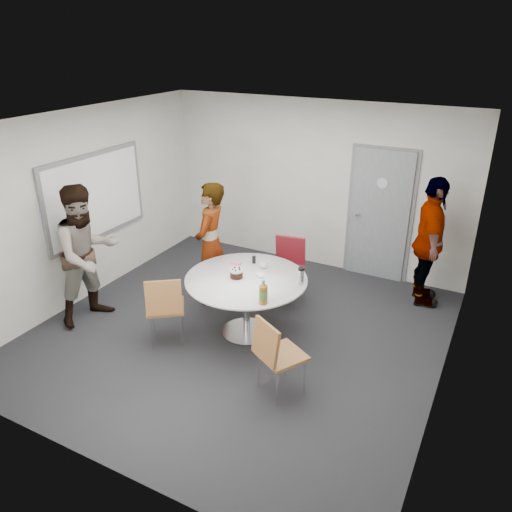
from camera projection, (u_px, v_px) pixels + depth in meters
The scene contains 15 objects.
floor at pixel (239, 332), 6.57m from camera, with size 5.00×5.00×0.00m, color black.
ceiling at pixel (236, 123), 5.45m from camera, with size 5.00×5.00×0.00m, color silver.
wall_back at pixel (314, 185), 8.03m from camera, with size 5.00×5.00×0.00m, color silver.
wall_left at pixel (84, 206), 7.06m from camera, with size 5.00×5.00×0.00m, color silver.
wall_right at pixel (457, 282), 4.95m from camera, with size 5.00×5.00×0.00m, color silver.
wall_front at pixel (84, 342), 3.99m from camera, with size 5.00×5.00×0.00m, color silver.
door at pixel (379, 215), 7.68m from camera, with size 1.02×0.17×2.12m.
whiteboard at pixel (96, 196), 7.17m from camera, with size 0.04×1.90×1.25m.
table at pixel (247, 286), 6.27m from camera, with size 1.54×1.54×1.09m.
chair_near_left at pixel (165, 304), 6.09m from camera, with size 0.64×0.66×0.95m.
chair_near_right at pixel (275, 351), 5.22m from camera, with size 0.61×0.63×0.92m.
chair_far at pixel (288, 263), 7.16m from camera, with size 0.52×0.56×0.95m.
person_main at pixel (211, 244), 7.00m from camera, with size 0.65×0.43×1.78m, color #A5C6EA.
person_left at pixel (87, 255), 6.53m from camera, with size 0.92×0.72×1.89m, color white.
person_right at pixel (429, 242), 6.93m from camera, with size 1.10×0.46×1.87m, color black.
Camera 1 is at (2.77, -4.83, 3.63)m, focal length 35.00 mm.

